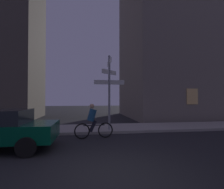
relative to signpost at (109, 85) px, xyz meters
The scene contains 5 objects.
ground_plane 6.09m from the signpost, 96.39° to the right, with size 80.00×80.00×0.00m, color #232326.
sidewalk_kerb 2.73m from the signpost, 125.43° to the left, with size 40.00×2.78×0.14m, color #9E9991.
signpost is the anchor object (origin of this frame).
cyclist 2.50m from the signpost, 124.15° to the right, with size 1.81×0.37×1.61m.
building_right_block 13.90m from the signpost, 37.94° to the left, with size 12.95×9.10×19.82m.
Camera 1 is at (-0.70, -4.30, 1.87)m, focal length 28.65 mm.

